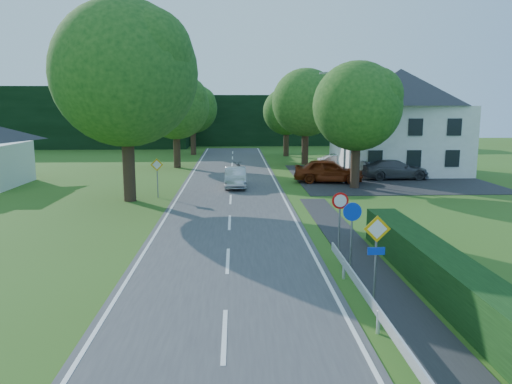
{
  "coord_description": "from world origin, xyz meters",
  "views": [
    {
      "loc": [
        0.3,
        -5.58,
        5.66
      ],
      "look_at": [
        1.31,
        18.6,
        1.43
      ],
      "focal_mm": 35.0,
      "sensor_mm": 36.0,
      "label": 1
    }
  ],
  "objects_px": {
    "parasol": "(370,162)",
    "moving_car": "(235,177)",
    "parked_car_silver_a": "(342,162)",
    "parked_car_red": "(329,171)",
    "streetlight": "(344,122)",
    "motorcycle": "(238,168)",
    "parked_car_grey": "(395,169)"
  },
  "relations": [
    {
      "from": "parasol",
      "to": "moving_car",
      "type": "bearing_deg",
      "value": -149.85
    },
    {
      "from": "parked_car_silver_a",
      "to": "parked_car_red",
      "type": "bearing_deg",
      "value": 163.05
    },
    {
      "from": "streetlight",
      "to": "motorcycle",
      "type": "height_order",
      "value": "streetlight"
    },
    {
      "from": "streetlight",
      "to": "parked_car_red",
      "type": "relative_size",
      "value": 1.59
    },
    {
      "from": "moving_car",
      "to": "parked_car_red",
      "type": "xyz_separation_m",
      "value": [
        6.85,
        1.93,
        0.17
      ]
    },
    {
      "from": "streetlight",
      "to": "parasol",
      "type": "distance_m",
      "value": 6.96
    },
    {
      "from": "motorcycle",
      "to": "parked_car_grey",
      "type": "distance_m",
      "value": 12.4
    },
    {
      "from": "parked_car_grey",
      "to": "parasol",
      "type": "bearing_deg",
      "value": 18.53
    },
    {
      "from": "streetlight",
      "to": "parked_car_red",
      "type": "bearing_deg",
      "value": 153.22
    },
    {
      "from": "moving_car",
      "to": "parasol",
      "type": "distance_m",
      "value": 12.87
    },
    {
      "from": "parasol",
      "to": "parked_car_silver_a",
      "type": "bearing_deg",
      "value": 132.87
    },
    {
      "from": "parasol",
      "to": "motorcycle",
      "type": "bearing_deg",
      "value": 179.54
    },
    {
      "from": "motorcycle",
      "to": "parked_car_grey",
      "type": "height_order",
      "value": "parked_car_grey"
    },
    {
      "from": "parked_car_red",
      "to": "parasol",
      "type": "distance_m",
      "value": 6.24
    },
    {
      "from": "moving_car",
      "to": "parasol",
      "type": "relative_size",
      "value": 1.96
    },
    {
      "from": "parked_car_red",
      "to": "moving_car",
      "type": "bearing_deg",
      "value": 115.54
    },
    {
      "from": "streetlight",
      "to": "parked_car_silver_a",
      "type": "height_order",
      "value": "streetlight"
    },
    {
      "from": "parked_car_red",
      "to": "parked_car_grey",
      "type": "bearing_deg",
      "value": -64.82
    },
    {
      "from": "streetlight",
      "to": "parked_car_grey",
      "type": "height_order",
      "value": "streetlight"
    },
    {
      "from": "moving_car",
      "to": "parasol",
      "type": "xyz_separation_m",
      "value": [
        11.13,
        6.46,
        0.27
      ]
    },
    {
      "from": "streetlight",
      "to": "parked_car_grey",
      "type": "distance_m",
      "value": 6.12
    },
    {
      "from": "moving_car",
      "to": "parked_car_red",
      "type": "relative_size",
      "value": 0.82
    },
    {
      "from": "moving_car",
      "to": "motorcycle",
      "type": "relative_size",
      "value": 2.0
    },
    {
      "from": "parked_car_red",
      "to": "parked_car_silver_a",
      "type": "xyz_separation_m",
      "value": [
        2.43,
        6.54,
        -0.15
      ]
    },
    {
      "from": "parked_car_red",
      "to": "parked_car_silver_a",
      "type": "height_order",
      "value": "parked_car_red"
    },
    {
      "from": "parked_car_grey",
      "to": "moving_car",
      "type": "bearing_deg",
      "value": 104.05
    },
    {
      "from": "streetlight",
      "to": "moving_car",
      "type": "distance_m",
      "value": 8.74
    },
    {
      "from": "moving_car",
      "to": "parked_car_grey",
      "type": "xyz_separation_m",
      "value": [
        12.24,
        3.41,
        0.06
      ]
    },
    {
      "from": "streetlight",
      "to": "motorcycle",
      "type": "xyz_separation_m",
      "value": [
        -7.51,
        5.09,
        -3.88
      ]
    },
    {
      "from": "parked_car_red",
      "to": "streetlight",
      "type": "bearing_deg",
      "value": -106.95
    },
    {
      "from": "parked_car_red",
      "to": "parked_car_silver_a",
      "type": "relative_size",
      "value": 1.17
    },
    {
      "from": "streetlight",
      "to": "motorcycle",
      "type": "distance_m",
      "value": 9.87
    }
  ]
}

